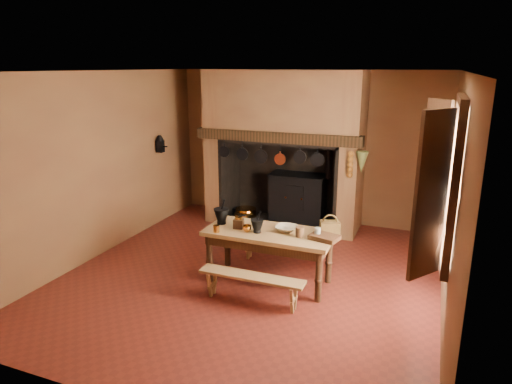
% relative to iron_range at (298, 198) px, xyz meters
% --- Properties ---
extents(floor, '(5.50, 5.50, 0.00)m').
position_rel_iron_range_xyz_m(floor, '(0.04, -2.45, -0.48)').
color(floor, maroon).
rests_on(floor, ground).
extents(ceiling, '(5.50, 5.50, 0.00)m').
position_rel_iron_range_xyz_m(ceiling, '(0.04, -2.45, 2.32)').
color(ceiling, silver).
rests_on(ceiling, back_wall).
extents(back_wall, '(5.00, 0.02, 2.80)m').
position_rel_iron_range_xyz_m(back_wall, '(0.04, 0.30, 0.92)').
color(back_wall, brown).
rests_on(back_wall, floor).
extents(wall_left, '(0.02, 5.50, 2.80)m').
position_rel_iron_range_xyz_m(wall_left, '(-2.46, -2.45, 0.92)').
color(wall_left, brown).
rests_on(wall_left, floor).
extents(wall_right, '(0.02, 5.50, 2.80)m').
position_rel_iron_range_xyz_m(wall_right, '(2.54, -2.45, 0.92)').
color(wall_right, brown).
rests_on(wall_right, floor).
extents(wall_front, '(5.00, 0.02, 2.80)m').
position_rel_iron_range_xyz_m(wall_front, '(0.04, -5.20, 0.92)').
color(wall_front, brown).
rests_on(wall_front, floor).
extents(chimney_breast, '(2.95, 0.96, 2.80)m').
position_rel_iron_range_xyz_m(chimney_breast, '(-0.26, -0.14, 1.33)').
color(chimney_breast, brown).
rests_on(chimney_breast, floor).
extents(iron_range, '(1.12, 0.55, 1.60)m').
position_rel_iron_range_xyz_m(iron_range, '(0.00, 0.00, 0.00)').
color(iron_range, black).
rests_on(iron_range, floor).
extents(hearth_pans, '(0.51, 0.62, 0.20)m').
position_rel_iron_range_xyz_m(hearth_pans, '(-1.01, -0.23, -0.39)').
color(hearth_pans, orange).
rests_on(hearth_pans, floor).
extents(hanging_pans, '(1.92, 0.29, 0.27)m').
position_rel_iron_range_xyz_m(hanging_pans, '(-0.30, -0.64, 0.88)').
color(hanging_pans, black).
rests_on(hanging_pans, chimney_breast).
extents(onion_string, '(0.12, 0.10, 0.46)m').
position_rel_iron_range_xyz_m(onion_string, '(1.04, -0.66, 0.85)').
color(onion_string, '#AE6020').
rests_on(onion_string, chimney_breast).
extents(herb_bunch, '(0.20, 0.20, 0.35)m').
position_rel_iron_range_xyz_m(herb_bunch, '(1.22, -0.66, 0.90)').
color(herb_bunch, brown).
rests_on(herb_bunch, chimney_breast).
extents(window, '(0.39, 1.75, 1.76)m').
position_rel_iron_range_xyz_m(window, '(2.39, -2.85, 1.22)').
color(window, white).
rests_on(window, wall_right).
extents(wall_coffee_mill, '(0.23, 0.16, 0.31)m').
position_rel_iron_range_xyz_m(wall_coffee_mill, '(-2.38, -0.90, 1.03)').
color(wall_coffee_mill, black).
rests_on(wall_coffee_mill, wall_left).
extents(work_table, '(1.71, 0.76, 0.74)m').
position_rel_iron_range_xyz_m(work_table, '(0.34, -2.52, 0.14)').
color(work_table, '#A57C4C').
rests_on(work_table, floor).
extents(bench_front, '(1.35, 0.24, 0.38)m').
position_rel_iron_range_xyz_m(bench_front, '(0.34, -3.15, -0.20)').
color(bench_front, '#A57C4C').
rests_on(bench_front, floor).
extents(bench_back, '(1.38, 0.24, 0.39)m').
position_rel_iron_range_xyz_m(bench_back, '(0.34, -1.88, -0.19)').
color(bench_back, '#A57C4C').
rests_on(bench_back, floor).
extents(mortar_large, '(0.22, 0.22, 0.37)m').
position_rel_iron_range_xyz_m(mortar_large, '(-0.38, -2.49, 0.38)').
color(mortar_large, black).
rests_on(mortar_large, work_table).
extents(mortar_small, '(0.18, 0.18, 0.30)m').
position_rel_iron_range_xyz_m(mortar_small, '(0.21, -2.63, 0.36)').
color(mortar_small, black).
rests_on(mortar_small, work_table).
extents(coffee_grinder, '(0.18, 0.15, 0.20)m').
position_rel_iron_range_xyz_m(coffee_grinder, '(-0.09, -2.56, 0.33)').
color(coffee_grinder, '#3A2112').
rests_on(coffee_grinder, work_table).
extents(brass_mug_a, '(0.08, 0.08, 0.09)m').
position_rel_iron_range_xyz_m(brass_mug_a, '(-0.30, -2.82, 0.30)').
color(brass_mug_a, orange).
rests_on(brass_mug_a, work_table).
extents(brass_mug_b, '(0.08, 0.08, 0.08)m').
position_rel_iron_range_xyz_m(brass_mug_b, '(0.14, -2.36, 0.30)').
color(brass_mug_b, orange).
rests_on(brass_mug_b, work_table).
extents(mixing_bowl, '(0.30, 0.30, 0.07)m').
position_rel_iron_range_xyz_m(mixing_bowl, '(0.55, -2.44, 0.29)').
color(mixing_bowl, '#C4B797').
rests_on(mixing_bowl, work_table).
extents(stoneware_crock, '(0.12, 0.12, 0.13)m').
position_rel_iron_range_xyz_m(stoneware_crock, '(0.78, -2.58, 0.32)').
color(stoneware_crock, '#51321E').
rests_on(stoneware_crock, work_table).
extents(glass_jar, '(0.10, 0.10, 0.14)m').
position_rel_iron_range_xyz_m(glass_jar, '(1.00, -2.53, 0.32)').
color(glass_jar, beige).
rests_on(glass_jar, work_table).
extents(wicker_basket, '(0.30, 0.26, 0.24)m').
position_rel_iron_range_xyz_m(wicker_basket, '(1.09, -2.25, 0.34)').
color(wicker_basket, '#513618').
rests_on(wicker_basket, work_table).
extents(wooden_tray, '(0.40, 0.33, 0.06)m').
position_rel_iron_range_xyz_m(wooden_tray, '(1.09, -2.55, 0.29)').
color(wooden_tray, '#3A2112').
rests_on(wooden_tray, work_table).
extents(brass_cup, '(0.13, 0.13, 0.09)m').
position_rel_iron_range_xyz_m(brass_cup, '(0.07, -2.65, 0.30)').
color(brass_cup, orange).
rests_on(brass_cup, work_table).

